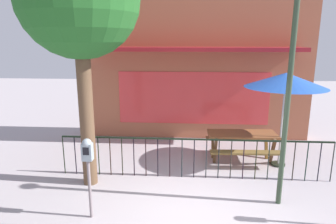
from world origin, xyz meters
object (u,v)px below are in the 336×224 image
(patio_umbrella, at_px, (286,81))
(street_lamp, at_px, (291,67))
(picnic_table_left, at_px, (242,139))
(parking_meter_far, at_px, (88,157))
(street_tree, at_px, (79,0))

(patio_umbrella, distance_m, street_lamp, 2.06)
(street_lamp, bearing_deg, picnic_table_left, 100.06)
(picnic_table_left, bearing_deg, parking_meter_far, -137.69)
(street_lamp, bearing_deg, street_tree, 171.55)
(patio_umbrella, height_order, street_tree, street_tree)
(patio_umbrella, bearing_deg, picnic_table_left, 165.30)
(parking_meter_far, bearing_deg, street_lamp, 11.71)
(street_tree, height_order, street_lamp, street_tree)
(patio_umbrella, distance_m, street_tree, 5.06)
(street_tree, relative_size, street_lamp, 1.25)
(patio_umbrella, relative_size, parking_meter_far, 1.59)
(parking_meter_far, xyz_separation_m, street_lamp, (3.57, 0.74, 1.54))
(picnic_table_left, bearing_deg, patio_umbrella, -14.70)
(picnic_table_left, height_order, street_tree, street_tree)
(picnic_table_left, height_order, parking_meter_far, parking_meter_far)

